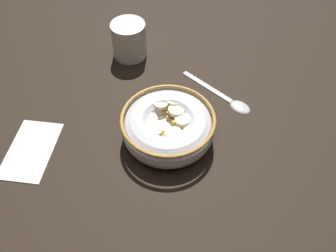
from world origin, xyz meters
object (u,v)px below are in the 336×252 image
Objects in this scene: coffee_mug at (129,39)px; cereal_bowl at (168,127)px; folded_napkin at (31,151)px; spoon at (229,99)px.

cereal_bowl is at bearing -167.45° from coffee_mug.
cereal_bowl is 24.05cm from coffee_mug.
coffee_mug is 0.77× the size of folded_napkin.
cereal_bowl reaches higher than spoon.
coffee_mug is 30.11cm from folded_napkin.
coffee_mug is (16.20, 17.84, 3.42)cm from spoon.
spoon is at bearing -60.09° from cereal_bowl.
spoon is 24.34cm from coffee_mug.
spoon reaches higher than folded_napkin.
spoon is at bearing -132.24° from coffee_mug.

